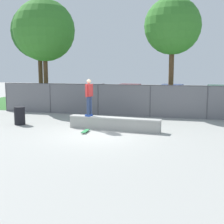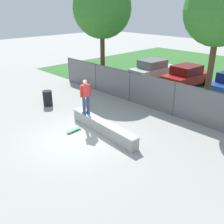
# 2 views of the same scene
# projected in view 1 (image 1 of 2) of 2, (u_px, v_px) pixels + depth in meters

# --- Properties ---
(ground_plane) EXTENTS (80.00, 80.00, 0.00)m
(ground_plane) POSITION_uv_depth(u_px,v_px,m) (96.00, 135.00, 13.44)
(ground_plane) COLOR #9E9E99
(grass_strip) EXTENTS (28.55, 20.00, 0.02)m
(grass_strip) POSITION_uv_depth(u_px,v_px,m) (147.00, 99.00, 28.63)
(grass_strip) COLOR #336B2D
(grass_strip) RESTS_ON ground
(concrete_ledge) EXTENTS (4.57, 0.83, 0.62)m
(concrete_ledge) POSITION_uv_depth(u_px,v_px,m) (114.00, 124.00, 14.53)
(concrete_ledge) COLOR #999993
(concrete_ledge) RESTS_ON ground
(skateboarder) EXTENTS (0.34, 0.59, 1.82)m
(skateboarder) POSITION_uv_depth(u_px,v_px,m) (89.00, 96.00, 14.65)
(skateboarder) COLOR #2647A5
(skateboarder) RESTS_ON concrete_ledge
(skateboard) EXTENTS (0.24, 0.81, 0.09)m
(skateboard) POSITION_uv_depth(u_px,v_px,m) (85.00, 131.00, 13.98)
(skateboard) COLOR #2D8C4C
(skateboard) RESTS_ON ground
(chainlink_fence) EXTENTS (16.62, 0.07, 1.97)m
(chainlink_fence) POSITION_uv_depth(u_px,v_px,m) (123.00, 99.00, 18.62)
(chainlink_fence) COLOR #4C4C51
(chainlink_fence) RESTS_ON ground
(tree_near_left) EXTENTS (4.03, 4.03, 7.62)m
(tree_near_left) POSITION_uv_depth(u_px,v_px,m) (39.00, 32.00, 21.97)
(tree_near_left) COLOR #513823
(tree_near_left) RESTS_ON ground
(tree_near_right) EXTENTS (4.32, 4.32, 7.74)m
(tree_near_right) POSITION_uv_depth(u_px,v_px,m) (44.00, 31.00, 21.21)
(tree_near_right) COLOR #513823
(tree_near_right) RESTS_ON ground
(tree_mid) EXTENTS (3.54, 3.54, 7.33)m
(tree_mid) POSITION_uv_depth(u_px,v_px,m) (172.00, 26.00, 18.75)
(tree_mid) COLOR #513823
(tree_mid) RESTS_ON ground
(car_silver) EXTENTS (2.27, 4.33, 1.66)m
(car_silver) POSITION_uv_depth(u_px,v_px,m) (92.00, 94.00, 24.81)
(car_silver) COLOR #B7BABF
(car_silver) RESTS_ON ground
(car_red) EXTENTS (2.27, 4.33, 1.66)m
(car_red) POSITION_uv_depth(u_px,v_px,m) (129.00, 94.00, 24.15)
(car_red) COLOR #B21E1E
(car_red) RESTS_ON ground
(car_blue) EXTENTS (2.27, 4.33, 1.66)m
(car_blue) POSITION_uv_depth(u_px,v_px,m) (172.00, 95.00, 23.70)
(car_blue) COLOR #233D9E
(car_blue) RESTS_ON ground
(car_green) EXTENTS (2.27, 4.33, 1.66)m
(car_green) POSITION_uv_depth(u_px,v_px,m) (218.00, 96.00, 22.86)
(car_green) COLOR #1E6638
(car_green) RESTS_ON ground
(trash_bin) EXTENTS (0.56, 0.56, 0.95)m
(trash_bin) POSITION_uv_depth(u_px,v_px,m) (20.00, 116.00, 15.87)
(trash_bin) COLOR black
(trash_bin) RESTS_ON ground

